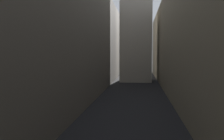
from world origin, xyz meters
TOP-DOWN VIEW (x-y plane):
  - ground_plane at (0.00, 48.00)m, footprint 264.00×264.00m
  - building_block_left at (-12.96, 50.00)m, footprint 14.93×108.00m
  - building_block_right at (12.80, 50.00)m, footprint 14.59×108.00m

SIDE VIEW (x-z plane):
  - ground_plane at x=0.00m, z-range 0.00..0.00m
  - building_block_right at x=12.80m, z-range 0.00..18.23m
  - building_block_left at x=-12.96m, z-range 0.00..19.39m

